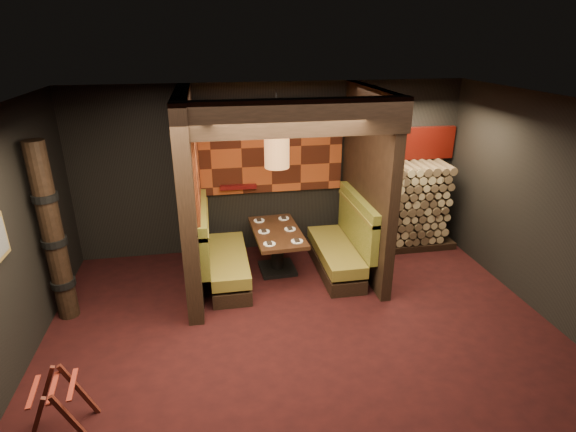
# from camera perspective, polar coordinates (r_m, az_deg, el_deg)

# --- Properties ---
(floor) EXTENTS (6.50, 5.50, 0.02)m
(floor) POSITION_cam_1_polar(r_m,az_deg,el_deg) (5.82, 2.36, -15.51)
(floor) COLOR black
(floor) RESTS_ON ground
(ceiling) EXTENTS (6.50, 5.50, 0.02)m
(ceiling) POSITION_cam_1_polar(r_m,az_deg,el_deg) (4.66, 2.92, 13.69)
(ceiling) COLOR black
(ceiling) RESTS_ON ground
(wall_back) EXTENTS (6.50, 0.02, 2.85)m
(wall_back) POSITION_cam_1_polar(r_m,az_deg,el_deg) (7.62, -1.96, 5.99)
(wall_back) COLOR black
(wall_back) RESTS_ON ground
(wall_right) EXTENTS (0.02, 5.50, 2.85)m
(wall_right) POSITION_cam_1_polar(r_m,az_deg,el_deg) (6.57, 31.56, -0.08)
(wall_right) COLOR black
(wall_right) RESTS_ON ground
(partition_left) EXTENTS (0.20, 2.20, 2.85)m
(partition_left) POSITION_cam_1_polar(r_m,az_deg,el_deg) (6.50, -12.36, 2.59)
(partition_left) COLOR black
(partition_left) RESTS_ON floor
(partition_right) EXTENTS (0.15, 2.10, 2.85)m
(partition_right) POSITION_cam_1_polar(r_m,az_deg,el_deg) (6.95, 10.04, 4.04)
(partition_right) COLOR black
(partition_right) RESTS_ON floor
(header_beam) EXTENTS (2.85, 0.18, 0.44)m
(header_beam) POSITION_cam_1_polar(r_m,az_deg,el_deg) (5.37, 0.90, 12.34)
(header_beam) COLOR black
(header_beam) RESTS_ON partition_left
(tapa_back_panel) EXTENTS (2.40, 0.06, 1.55)m
(tapa_back_panel) POSITION_cam_1_polar(r_m,az_deg,el_deg) (7.47, -2.14, 8.78)
(tapa_back_panel) COLOR #A5431D
(tapa_back_panel) RESTS_ON wall_back
(tapa_side_panel) EXTENTS (0.04, 1.85, 1.45)m
(tapa_side_panel) POSITION_cam_1_polar(r_m,az_deg,el_deg) (6.54, -11.58, 6.68)
(tapa_side_panel) COLOR #A5431D
(tapa_side_panel) RESTS_ON partition_left
(lacquer_shelf) EXTENTS (0.60, 0.12, 0.07)m
(lacquer_shelf) POSITION_cam_1_polar(r_m,az_deg,el_deg) (7.53, -6.34, 3.71)
(lacquer_shelf) COLOR #510C0C
(lacquer_shelf) RESTS_ON wall_back
(booth_bench_left) EXTENTS (0.68, 1.60, 1.14)m
(booth_bench_left) POSITION_cam_1_polar(r_m,az_deg,el_deg) (6.90, -8.44, -5.24)
(booth_bench_left) COLOR black
(booth_bench_left) RESTS_ON floor
(booth_bench_right) EXTENTS (0.68, 1.60, 1.14)m
(booth_bench_right) POSITION_cam_1_polar(r_m,az_deg,el_deg) (7.17, 6.86, -4.02)
(booth_bench_right) COLOR black
(booth_bench_right) RESTS_ON floor
(dining_table) EXTENTS (0.78, 1.35, 0.70)m
(dining_table) POSITION_cam_1_polar(r_m,az_deg,el_deg) (7.09, -1.38, -3.60)
(dining_table) COLOR black
(dining_table) RESTS_ON floor
(place_settings) EXTENTS (0.64, 1.10, 0.03)m
(place_settings) POSITION_cam_1_polar(r_m,az_deg,el_deg) (6.99, -1.40, -1.80)
(place_settings) COLOR white
(place_settings) RESTS_ON dining_table
(pendant_lamp) EXTENTS (0.36, 0.36, 1.12)m
(pendant_lamp) POSITION_cam_1_polar(r_m,az_deg,el_deg) (6.54, -1.43, 8.10)
(pendant_lamp) COLOR #9F6737
(pendant_lamp) RESTS_ON ceiling
(luggage_rack) EXTENTS (0.68, 0.51, 0.69)m
(luggage_rack) POSITION_cam_1_polar(r_m,az_deg,el_deg) (4.99, -27.21, -20.71)
(luggage_rack) COLOR #451710
(luggage_rack) RESTS_ON floor
(totem_column) EXTENTS (0.31, 0.31, 2.40)m
(totem_column) POSITION_cam_1_polar(r_m,az_deg,el_deg) (6.39, -27.68, -2.19)
(totem_column) COLOR black
(totem_column) RESTS_ON floor
(firewood_stack) EXTENTS (1.73, 0.70, 1.50)m
(firewood_stack) POSITION_cam_1_polar(r_m,az_deg,el_deg) (8.10, 14.74, 1.21)
(firewood_stack) COLOR black
(firewood_stack) RESTS_ON floor
(mosaic_header) EXTENTS (1.83, 0.10, 0.56)m
(mosaic_header) POSITION_cam_1_polar(r_m,az_deg,el_deg) (8.10, 14.50, 8.86)
(mosaic_header) COLOR #6A0F08
(mosaic_header) RESTS_ON wall_back
(bay_front_post) EXTENTS (0.08, 0.08, 2.85)m
(bay_front_post) POSITION_cam_1_polar(r_m,az_deg,el_deg) (7.21, 10.02, 4.71)
(bay_front_post) COLOR black
(bay_front_post) RESTS_ON floor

